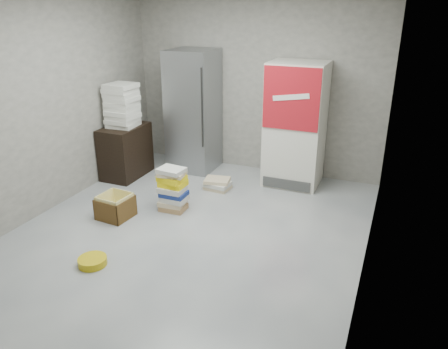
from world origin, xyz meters
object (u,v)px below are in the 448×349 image
at_px(steel_fridge, 194,111).
at_px(wood_shelf, 126,151).
at_px(cardboard_box, 115,208).
at_px(phonebook_stack_main, 173,189).
at_px(coke_cooler, 295,125).

distance_m(steel_fridge, wood_shelf, 1.23).
xyz_separation_m(wood_shelf, cardboard_box, (0.69, -1.27, -0.27)).
distance_m(phonebook_stack_main, cardboard_box, 0.76).
xyz_separation_m(steel_fridge, cardboard_box, (-0.14, -2.00, -0.82)).
height_order(wood_shelf, phonebook_stack_main, wood_shelf).
height_order(coke_cooler, cardboard_box, coke_cooler).
bearing_deg(coke_cooler, wood_shelf, -163.72).
distance_m(wood_shelf, cardboard_box, 1.47).
bearing_deg(cardboard_box, coke_cooler, 53.00).
xyz_separation_m(coke_cooler, cardboard_box, (-1.79, -2.00, -0.78)).
height_order(steel_fridge, cardboard_box, steel_fridge).
bearing_deg(cardboard_box, wood_shelf, 123.33).
height_order(coke_cooler, phonebook_stack_main, coke_cooler).
distance_m(steel_fridge, cardboard_box, 2.17).
xyz_separation_m(coke_cooler, wood_shelf, (-2.48, -0.72, -0.50)).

